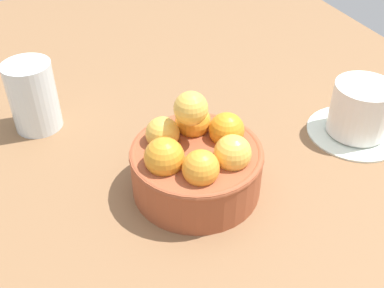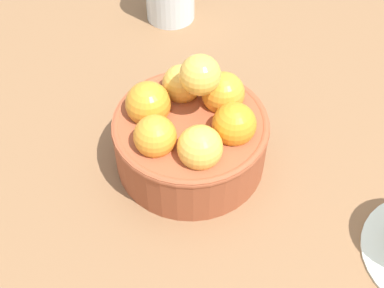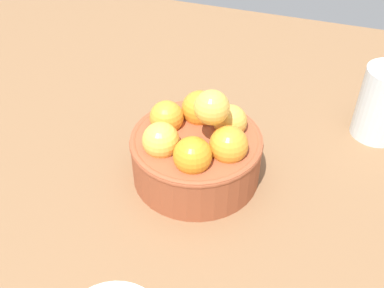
% 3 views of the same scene
% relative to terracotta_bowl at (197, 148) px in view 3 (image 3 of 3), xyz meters
% --- Properties ---
extents(ground_plane, '(1.59, 1.08, 0.03)m').
position_rel_terracotta_bowl_xyz_m(ground_plane, '(0.00, 0.00, -0.06)').
color(ground_plane, brown).
extents(terracotta_bowl, '(0.17, 0.17, 0.14)m').
position_rel_terracotta_bowl_xyz_m(terracotta_bowl, '(0.00, 0.00, 0.00)').
color(terracotta_bowl, '#9E4C2D').
rests_on(terracotta_bowl, ground_plane).
extents(water_glass, '(0.07, 0.07, 0.11)m').
position_rel_terracotta_bowl_xyz_m(water_glass, '(-0.22, -0.17, 0.01)').
color(water_glass, silver).
rests_on(water_glass, ground_plane).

